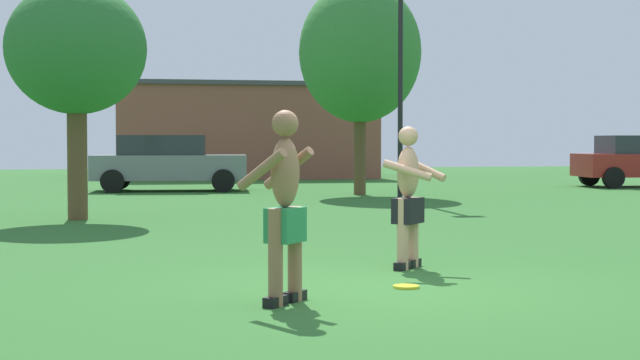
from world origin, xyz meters
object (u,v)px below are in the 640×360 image
at_px(player_in_black, 409,194).
at_px(frisbee, 406,287).
at_px(lamp_post, 400,44).
at_px(tree_left_field, 76,50).
at_px(player_near, 285,202).
at_px(car_gray_far_end, 168,162).
at_px(tree_behind_players, 360,52).

height_order(player_in_black, frisbee, player_in_black).
distance_m(lamp_post, tree_left_field, 8.43).
distance_m(player_near, lamp_post, 15.02).
distance_m(frisbee, car_gray_far_end, 18.71).
height_order(player_near, frisbee, player_near).
relative_size(car_gray_far_end, tree_behind_players, 0.79).
bearing_deg(player_in_black, car_gray_far_end, 96.53).
height_order(car_gray_far_end, lamp_post, lamp_post).
bearing_deg(tree_left_field, player_near, -76.92).
relative_size(lamp_post, tree_behind_players, 1.09).
bearing_deg(player_near, player_in_black, 49.60).
relative_size(car_gray_far_end, tree_left_field, 1.04).
distance_m(player_in_black, tree_left_field, 8.89).
bearing_deg(tree_left_field, car_gray_far_end, 78.14).
bearing_deg(player_near, car_gray_far_end, 90.68).
bearing_deg(tree_behind_players, lamp_post, -81.63).
bearing_deg(lamp_post, frisbee, -105.73).
height_order(tree_left_field, tree_behind_players, tree_behind_players).
relative_size(frisbee, tree_left_field, 0.06).
bearing_deg(car_gray_far_end, player_near, -89.32).
height_order(lamp_post, tree_behind_players, lamp_post).
xyz_separation_m(player_near, frisbee, (1.32, 0.67, -0.90)).
bearing_deg(player_in_black, tree_left_field, 117.67).
height_order(frisbee, tree_left_field, tree_left_field).
bearing_deg(tree_behind_players, frisbee, -102.00).
bearing_deg(lamp_post, player_in_black, -105.54).
relative_size(frisbee, tree_behind_players, 0.05).
relative_size(player_near, player_in_black, 1.07).
relative_size(player_in_black, car_gray_far_end, 0.36).
height_order(player_near, tree_behind_players, tree_behind_players).
height_order(car_gray_far_end, tree_left_field, tree_left_field).
relative_size(lamp_post, tree_left_field, 1.42).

